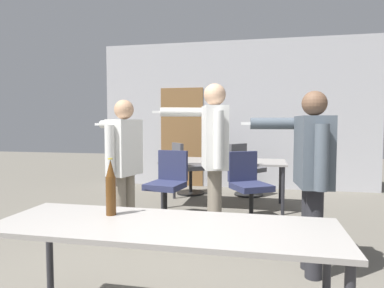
# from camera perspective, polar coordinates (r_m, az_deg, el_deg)

# --- Properties ---
(back_wall) EXTENTS (5.56, 0.12, 2.98)m
(back_wall) POSITION_cam_1_polar(r_m,az_deg,el_deg) (7.05, 6.90, 4.76)
(back_wall) COLOR #BCBCC1
(back_wall) RESTS_ON ground_plane
(conference_table_near) EXTENTS (2.05, 0.68, 0.73)m
(conference_table_near) POSITION_cam_1_polar(r_m,az_deg,el_deg) (2.11, -4.55, -14.93)
(conference_table_near) COLOR gray
(conference_table_near) RESTS_ON ground_plane
(conference_table_far) EXTENTS (1.92, 0.84, 0.73)m
(conference_table_far) POSITION_cam_1_polar(r_m,az_deg,el_deg) (5.45, 5.25, -3.38)
(conference_table_far) COLOR gray
(conference_table_far) RESTS_ON ground_plane
(person_near_casual) EXTENTS (0.69, 0.68, 1.58)m
(person_near_casual) POSITION_cam_1_polar(r_m,az_deg,el_deg) (3.79, -11.34, -2.17)
(person_near_casual) COLOR slate
(person_near_casual) RESTS_ON ground_plane
(person_right_polo) EXTENTS (0.89, 0.59, 1.74)m
(person_right_polo) POSITION_cam_1_polar(r_m,az_deg,el_deg) (3.64, 3.55, -0.71)
(person_right_polo) COLOR slate
(person_right_polo) RESTS_ON ground_plane
(person_center_tall) EXTENTS (0.79, 0.68, 1.60)m
(person_center_tall) POSITION_cam_1_polar(r_m,az_deg,el_deg) (3.16, 19.28, -3.46)
(person_center_tall) COLOR #28282D
(person_center_tall) RESTS_ON ground_plane
(office_chair_mid_tucked) EXTENTS (0.68, 0.67, 0.95)m
(office_chair_mid_tucked) POSITION_cam_1_polar(r_m,az_deg,el_deg) (6.37, -0.87, -4.31)
(office_chair_mid_tucked) COLOR black
(office_chair_mid_tucked) RESTS_ON ground_plane
(office_chair_far_left) EXTENTS (0.53, 0.59, 0.94)m
(office_chair_far_left) POSITION_cam_1_polar(r_m,az_deg,el_deg) (4.75, -4.12, -7.23)
(office_chair_far_left) COLOR black
(office_chair_far_left) RESTS_ON ground_plane
(office_chair_near_pushed) EXTENTS (0.65, 0.68, 0.92)m
(office_chair_near_pushed) POSITION_cam_1_polar(r_m,az_deg,el_deg) (4.78, 9.42, -7.30)
(office_chair_near_pushed) COLOR black
(office_chair_near_pushed) RESTS_ON ground_plane
(office_chair_side_rolled) EXTENTS (0.69, 0.67, 0.93)m
(office_chair_side_rolled) POSITION_cam_1_polar(r_m,az_deg,el_deg) (6.39, 8.92, -4.46)
(office_chair_side_rolled) COLOR black
(office_chair_side_rolled) RESTS_ON ground_plane
(beer_bottle) EXTENTS (0.07, 0.07, 0.37)m
(beer_bottle) POSITION_cam_1_polar(r_m,az_deg,el_deg) (2.30, -13.39, -7.19)
(beer_bottle) COLOR #563314
(beer_bottle) RESTS_ON conference_table_near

